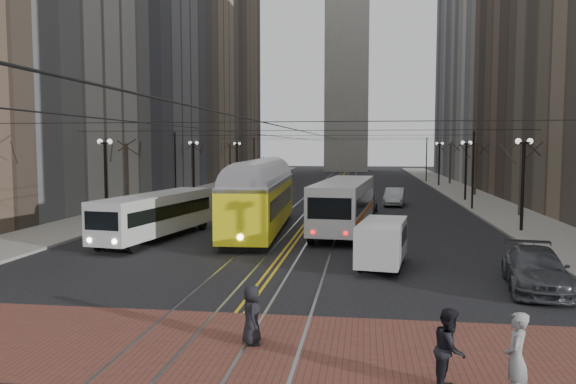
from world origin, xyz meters
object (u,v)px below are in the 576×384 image
(rear_bus, at_px, (344,206))
(pedestrian_c, at_px, (450,349))
(transit_bus, at_px, (157,217))
(streetcar, at_px, (261,204))
(sedan_silver, at_px, (395,197))
(pedestrian_b, at_px, (516,358))
(sedan_parked, at_px, (536,269))
(sedan_grey, at_px, (365,204))
(pedestrian_a, at_px, (252,315))
(cargo_van, at_px, (382,245))

(rear_bus, bearing_deg, pedestrian_c, -76.97)
(transit_bus, height_order, pedestrian_c, transit_bus)
(streetcar, bearing_deg, pedestrian_c, -71.95)
(streetcar, relative_size, sedan_silver, 3.13)
(rear_bus, distance_m, pedestrian_b, 23.72)
(transit_bus, relative_size, sedan_parked, 2.01)
(transit_bus, bearing_deg, sedan_grey, 58.90)
(sedan_silver, xyz_separation_m, pedestrian_b, (0.49, -39.50, 0.21))
(transit_bus, bearing_deg, sedan_silver, 63.33)
(pedestrian_b, bearing_deg, pedestrian_a, -95.54)
(transit_bus, height_order, pedestrian_b, transit_bus)
(rear_bus, relative_size, pedestrian_c, 6.74)
(transit_bus, distance_m, sedan_parked, 20.39)
(sedan_grey, bearing_deg, rear_bus, -92.28)
(pedestrian_a, bearing_deg, sedan_parked, -67.99)
(rear_bus, relative_size, sedan_parked, 2.35)
(rear_bus, height_order, pedestrian_a, rear_bus)
(pedestrian_a, bearing_deg, transit_bus, 13.44)
(rear_bus, distance_m, pedestrian_a, 20.60)
(rear_bus, bearing_deg, sedan_silver, 81.29)
(rear_bus, height_order, sedan_grey, rear_bus)
(transit_bus, bearing_deg, pedestrian_c, -44.35)
(transit_bus, relative_size, cargo_van, 2.25)
(rear_bus, xyz_separation_m, sedan_grey, (1.30, 9.96, -0.85))
(sedan_parked, height_order, pedestrian_b, pedestrian_b)
(sedan_grey, relative_size, pedestrian_b, 2.30)
(cargo_van, relative_size, sedan_parked, 0.89)
(sedan_grey, xyz_separation_m, sedan_silver, (2.67, 6.26, 0.02))
(transit_bus, relative_size, sedan_silver, 2.22)
(streetcar, bearing_deg, sedan_silver, 58.80)
(streetcar, distance_m, pedestrian_c, 23.49)
(sedan_grey, xyz_separation_m, pedestrian_a, (-3.05, -30.46, 0.05))
(cargo_van, relative_size, pedestrian_b, 2.39)
(streetcar, xyz_separation_m, pedestrian_a, (3.45, -19.72, -0.94))
(cargo_van, distance_m, pedestrian_c, 12.51)
(streetcar, xyz_separation_m, cargo_van, (7.27, -9.47, -0.72))
(cargo_van, bearing_deg, streetcar, 135.97)
(streetcar, xyz_separation_m, pedestrian_c, (8.39, -21.93, -0.83))
(cargo_van, bearing_deg, sedan_parked, -19.55)
(cargo_van, bearing_deg, pedestrian_c, -76.42)
(streetcar, bearing_deg, sedan_parked, -46.88)
(transit_bus, xyz_separation_m, sedan_grey, (11.93, 14.35, -0.55))
(sedan_parked, bearing_deg, pedestrian_a, -134.51)
(sedan_silver, relative_size, pedestrian_c, 2.60)
(sedan_grey, bearing_deg, cargo_van, -82.65)
(cargo_van, xyz_separation_m, sedan_silver, (1.90, 26.48, -0.25))
(pedestrian_a, bearing_deg, streetcar, -5.49)
(rear_bus, bearing_deg, sedan_parked, -54.76)
(rear_bus, relative_size, cargo_van, 2.63)
(transit_bus, distance_m, pedestrian_b, 24.18)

